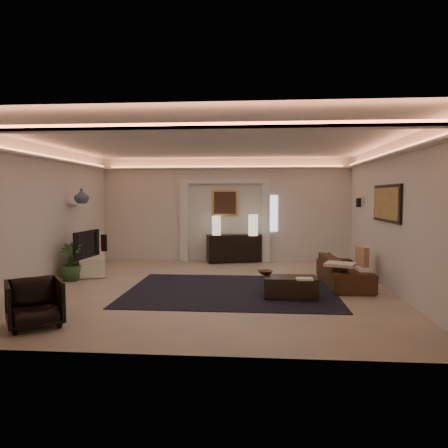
# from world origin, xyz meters

# --- Properties ---
(floor) EXTENTS (7.00, 7.00, 0.00)m
(floor) POSITION_xyz_m (0.00, 0.00, 0.00)
(floor) COLOR tan
(floor) RESTS_ON ground
(ceiling) EXTENTS (7.00, 7.00, 0.00)m
(ceiling) POSITION_xyz_m (0.00, 0.00, 2.90)
(ceiling) COLOR white
(ceiling) RESTS_ON ground
(wall_back) EXTENTS (7.00, 0.00, 7.00)m
(wall_back) POSITION_xyz_m (0.00, 3.50, 1.45)
(wall_back) COLOR silver
(wall_back) RESTS_ON ground
(wall_front) EXTENTS (7.00, 0.00, 7.00)m
(wall_front) POSITION_xyz_m (0.00, -3.50, 1.45)
(wall_front) COLOR silver
(wall_front) RESTS_ON ground
(wall_left) EXTENTS (0.00, 7.00, 7.00)m
(wall_left) POSITION_xyz_m (-3.50, 0.00, 1.45)
(wall_left) COLOR silver
(wall_left) RESTS_ON ground
(wall_right) EXTENTS (0.00, 7.00, 7.00)m
(wall_right) POSITION_xyz_m (3.50, 0.00, 1.45)
(wall_right) COLOR silver
(wall_right) RESTS_ON ground
(cove_soffit) EXTENTS (7.00, 7.00, 0.04)m
(cove_soffit) POSITION_xyz_m (0.00, 0.00, 2.62)
(cove_soffit) COLOR silver
(cove_soffit) RESTS_ON ceiling
(daylight_slit) EXTENTS (0.25, 0.03, 1.00)m
(daylight_slit) POSITION_xyz_m (1.35, 3.48, 1.35)
(daylight_slit) COLOR white
(daylight_slit) RESTS_ON wall_back
(area_rug) EXTENTS (4.00, 3.00, 0.01)m
(area_rug) POSITION_xyz_m (0.40, -0.20, 0.01)
(area_rug) COLOR black
(area_rug) RESTS_ON ground
(pilaster_left) EXTENTS (0.22, 0.20, 2.20)m
(pilaster_left) POSITION_xyz_m (-1.15, 3.40, 1.10)
(pilaster_left) COLOR silver
(pilaster_left) RESTS_ON ground
(pilaster_right) EXTENTS (0.22, 0.20, 2.20)m
(pilaster_right) POSITION_xyz_m (1.15, 3.40, 1.10)
(pilaster_right) COLOR silver
(pilaster_right) RESTS_ON ground
(alcove_header) EXTENTS (2.52, 0.20, 0.12)m
(alcove_header) POSITION_xyz_m (0.00, 3.40, 2.25)
(alcove_header) COLOR silver
(alcove_header) RESTS_ON wall_back
(painting_frame) EXTENTS (0.74, 0.04, 0.74)m
(painting_frame) POSITION_xyz_m (0.00, 3.47, 1.65)
(painting_frame) COLOR tan
(painting_frame) RESTS_ON wall_back
(painting_canvas) EXTENTS (0.62, 0.02, 0.62)m
(painting_canvas) POSITION_xyz_m (0.00, 3.44, 1.65)
(painting_canvas) COLOR #4C2D1E
(painting_canvas) RESTS_ON wall_back
(art_panel_frame) EXTENTS (0.04, 1.64, 0.74)m
(art_panel_frame) POSITION_xyz_m (3.47, 0.30, 1.70)
(art_panel_frame) COLOR black
(art_panel_frame) RESTS_ON wall_right
(art_panel_gold) EXTENTS (0.02, 1.50, 0.62)m
(art_panel_gold) POSITION_xyz_m (3.44, 0.30, 1.70)
(art_panel_gold) COLOR tan
(art_panel_gold) RESTS_ON wall_right
(wall_sconce) EXTENTS (0.12, 0.12, 0.22)m
(wall_sconce) POSITION_xyz_m (3.38, 2.20, 1.68)
(wall_sconce) COLOR black
(wall_sconce) RESTS_ON wall_right
(wall_niche) EXTENTS (0.10, 0.55, 0.04)m
(wall_niche) POSITION_xyz_m (-3.44, 1.40, 1.65)
(wall_niche) COLOR silver
(wall_niche) RESTS_ON wall_left
(console) EXTENTS (1.55, 0.86, 0.74)m
(console) POSITION_xyz_m (0.27, 3.25, 0.40)
(console) COLOR black
(console) RESTS_ON ground
(lamp_left) EXTENTS (0.26, 0.26, 0.53)m
(lamp_left) POSITION_xyz_m (-0.20, 3.08, 1.09)
(lamp_left) COLOR beige
(lamp_left) RESTS_ON console
(lamp_right) EXTENTS (0.31, 0.31, 0.57)m
(lamp_right) POSITION_xyz_m (0.80, 3.02, 1.09)
(lamp_right) COLOR #FFF3CD
(lamp_right) RESTS_ON console
(media_ledge) EXTENTS (1.34, 2.22, 0.41)m
(media_ledge) POSITION_xyz_m (-3.15, 1.67, 0.23)
(media_ledge) COLOR #EBE5C7
(media_ledge) RESTS_ON ground
(tv) EXTENTS (1.10, 0.25, 0.63)m
(tv) POSITION_xyz_m (-3.08, 0.96, 0.76)
(tv) COLOR black
(tv) RESTS_ON media_ledge
(figurine) EXTENTS (0.17, 0.17, 0.42)m
(figurine) POSITION_xyz_m (-3.01, 2.12, 0.64)
(figurine) COLOR black
(figurine) RESTS_ON media_ledge
(ginger_jar) EXTENTS (0.36, 0.36, 0.35)m
(ginger_jar) POSITION_xyz_m (-3.15, 1.14, 1.84)
(ginger_jar) COLOR #434D5A
(ginger_jar) RESTS_ON wall_niche
(plant) EXTENTS (0.55, 0.55, 0.83)m
(plant) POSITION_xyz_m (-3.15, 0.48, 0.41)
(plant) COLOR #2D4F23
(plant) RESTS_ON ground
(sofa) EXTENTS (2.03, 0.84, 0.59)m
(sofa) POSITION_xyz_m (2.70, 0.52, 0.29)
(sofa) COLOR brown
(sofa) RESTS_ON ground
(throw_blanket) EXTENTS (0.66, 0.61, 0.06)m
(throw_blanket) POSITION_xyz_m (2.48, -0.22, 0.55)
(throw_blanket) COLOR beige
(throw_blanket) RESTS_ON sofa
(throw_pillow) EXTENTS (0.21, 0.43, 0.41)m
(throw_pillow) POSITION_xyz_m (3.15, 0.84, 0.55)
(throw_pillow) COLOR tan
(throw_pillow) RESTS_ON sofa
(coffee_table) EXTENTS (0.96, 0.53, 0.36)m
(coffee_table) POSITION_xyz_m (1.51, -0.66, 0.20)
(coffee_table) COLOR #2F231D
(coffee_table) RESTS_ON ground
(bowl) EXTENTS (0.34, 0.34, 0.07)m
(bowl) POSITION_xyz_m (1.06, -0.44, 0.44)
(bowl) COLOR #482A18
(bowl) RESTS_ON coffee_table
(magazine) EXTENTS (0.29, 0.22, 0.03)m
(magazine) POSITION_xyz_m (1.73, -0.92, 0.42)
(magazine) COLOR silver
(magazine) RESTS_ON coffee_table
(armchair) EXTENTS (1.01, 1.02, 0.67)m
(armchair) POSITION_xyz_m (-2.24, -2.61, 0.34)
(armchair) COLOR black
(armchair) RESTS_ON ground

